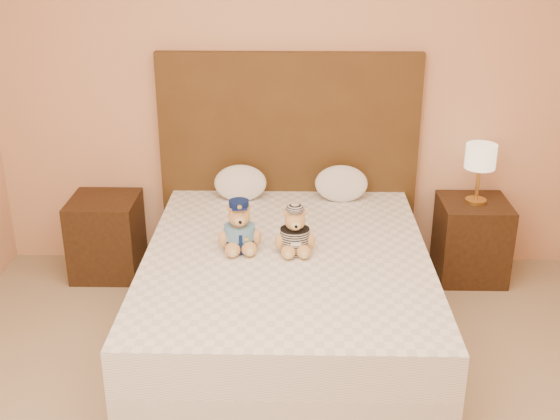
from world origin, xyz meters
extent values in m
cube|color=#E7A97E|center=(0.00, 2.25, 1.35)|extent=(4.00, 0.04, 2.70)
cube|color=white|center=(0.00, 1.20, 0.15)|extent=(1.60, 2.00, 0.30)
cube|color=white|center=(0.00, 1.20, 0.43)|extent=(1.60, 2.00, 0.25)
cube|color=#4F3517|center=(0.00, 2.21, 0.75)|extent=(1.75, 0.08, 1.50)
cube|color=#362211|center=(-1.25, 2.00, 0.28)|extent=(0.45, 0.45, 0.55)
cube|color=#362211|center=(1.25, 2.00, 0.28)|extent=(0.45, 0.45, 0.55)
cylinder|color=gold|center=(1.25, 2.00, 0.56)|extent=(0.14, 0.14, 0.02)
cylinder|color=gold|center=(1.25, 2.00, 0.69)|extent=(0.02, 0.02, 0.26)
cylinder|color=beige|center=(1.25, 2.00, 0.87)|extent=(0.20, 0.20, 0.16)
ellipsoid|color=white|center=(-0.32, 2.03, 0.67)|extent=(0.35, 0.23, 0.25)
ellipsoid|color=white|center=(0.35, 2.03, 0.67)|extent=(0.35, 0.23, 0.25)
camera|label=1|loc=(0.04, -2.36, 2.29)|focal=45.00mm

